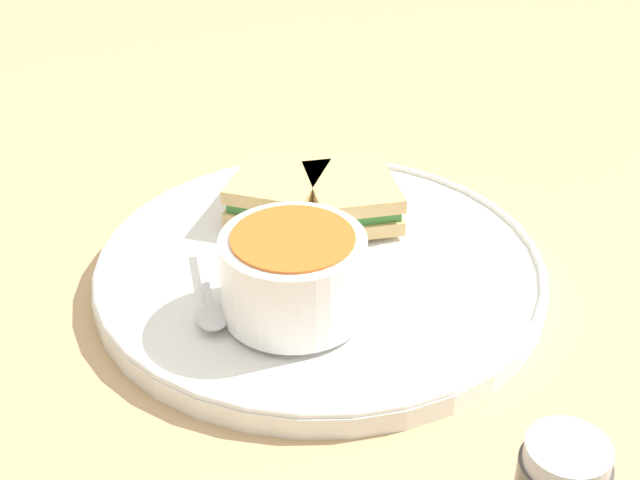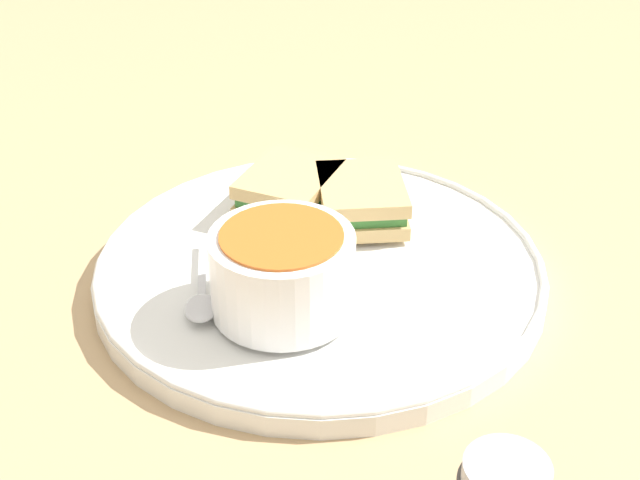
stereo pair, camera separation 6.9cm
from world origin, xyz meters
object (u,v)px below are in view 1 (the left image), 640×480
(soup_bowl, at_px, (293,274))
(sandwich_half_far, at_px, (279,191))
(spoon, at_px, (211,310))
(sandwich_half_near, at_px, (352,198))

(soup_bowl, relative_size, sandwich_half_far, 1.19)
(spoon, height_order, sandwich_half_near, sandwich_half_near)
(sandwich_half_near, xyz_separation_m, sandwich_half_far, (-0.06, -0.01, 0.00))
(soup_bowl, distance_m, sandwich_half_far, 0.15)
(soup_bowl, height_order, sandwich_half_far, soup_bowl)
(soup_bowl, relative_size, spoon, 0.99)
(sandwich_half_far, bearing_deg, sandwich_half_near, 5.79)
(soup_bowl, xyz_separation_m, sandwich_half_far, (-0.05, 0.14, -0.01))
(soup_bowl, bearing_deg, spoon, -159.37)
(sandwich_half_near, distance_m, sandwich_half_far, 0.06)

